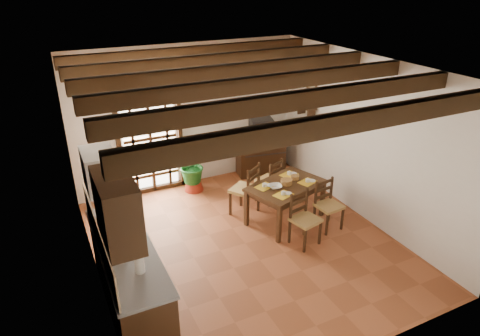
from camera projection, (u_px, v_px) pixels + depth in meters
ground_plane at (245, 243)px, 6.87m from camera, size 5.00×5.00×0.00m
room_shell at (246, 138)px, 6.11m from camera, size 4.52×5.02×2.81m
ceiling_beams at (246, 77)px, 5.74m from camera, size 4.50×4.34×0.20m
french_door at (150, 134)px, 8.05m from camera, size 1.26×0.11×2.32m
kitchen_counter at (129, 276)px, 5.41m from camera, size 0.64×2.25×1.38m
upper_cabinet at (117, 210)px, 4.21m from camera, size 0.35×0.80×0.70m
range_hood at (100, 171)px, 5.29m from camera, size 0.38×0.60×0.54m
counter_items at (123, 241)px, 5.28m from camera, size 0.50×1.43×0.25m
dining_table at (286, 189)px, 7.26m from camera, size 1.49×1.20×0.70m
chair_near_left at (304, 228)px, 6.77m from camera, size 0.48×0.47×0.88m
chair_near_right at (328, 214)px, 7.19m from camera, size 0.43×0.41×0.86m
chair_far_left at (245, 198)px, 7.61m from camera, size 0.60×0.60×0.96m
chair_far_right at (269, 188)px, 8.03m from camera, size 0.51×0.50×0.86m
table_setting at (286, 185)px, 7.23m from camera, size 0.94×0.63×0.09m
table_bowl at (275, 187)px, 7.09m from camera, size 0.25×0.25×0.05m
sideboard at (261, 155)px, 9.10m from camera, size 1.05×0.61×0.85m
crt_tv at (261, 127)px, 8.83m from camera, size 0.54×0.51×0.38m
fuse_box at (257, 90)px, 8.75m from camera, size 0.25×0.03×0.32m
plant_pot at (194, 185)px, 8.49m from camera, size 0.38×0.38×0.23m
potted_plant at (193, 164)px, 8.30m from camera, size 1.85×1.61×1.95m
wall_shelf at (306, 109)px, 8.39m from camera, size 0.20×0.42×0.20m
shelf_vase at (307, 102)px, 8.33m from camera, size 0.15×0.15×0.15m
shelf_flowers at (308, 92)px, 8.24m from camera, size 0.14×0.14×0.36m
framed_picture at (312, 81)px, 8.20m from camera, size 0.03×0.32×0.32m
pendant_lamp at (287, 104)px, 6.72m from camera, size 0.36×0.36×0.84m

